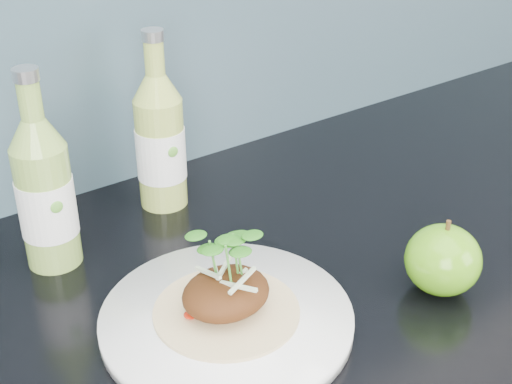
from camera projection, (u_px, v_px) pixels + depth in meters
dinner_plate at (227, 319)px, 0.71m from camera, size 0.33×0.33×0.02m
pork_taco at (226, 290)px, 0.69m from camera, size 0.15×0.15×0.10m
green_apple at (443, 260)px, 0.75m from camera, size 0.09×0.09×0.09m
cider_bottle_left at (45, 194)px, 0.77m from camera, size 0.07×0.07×0.23m
cider_bottle_right at (160, 142)px, 0.89m from camera, size 0.07×0.07×0.23m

